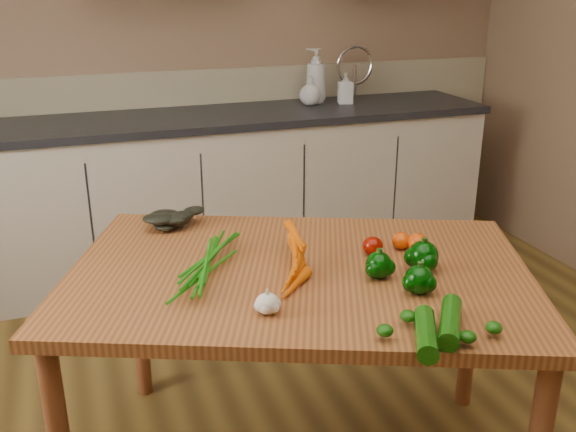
# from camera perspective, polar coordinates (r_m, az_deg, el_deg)

# --- Properties ---
(room) EXTENTS (4.04, 5.04, 2.64)m
(room) POSITION_cam_1_polar(r_m,az_deg,el_deg) (1.59, 7.25, 7.58)
(room) COLOR brown
(room) RESTS_ON ground
(counter_run) EXTENTS (2.84, 0.64, 1.14)m
(counter_run) POSITION_cam_1_polar(r_m,az_deg,el_deg) (3.70, -4.10, 2.48)
(counter_run) COLOR beige
(counter_run) RESTS_ON ground
(table) EXTENTS (1.65, 1.37, 0.76)m
(table) POSITION_cam_1_polar(r_m,az_deg,el_deg) (2.02, 1.01, -6.88)
(table) COLOR #9E592E
(table) RESTS_ON ground
(soap_bottle_a) EXTENTS (0.14, 0.14, 0.31)m
(soap_bottle_a) POSITION_cam_1_polar(r_m,az_deg,el_deg) (3.84, 2.49, 12.36)
(soap_bottle_a) COLOR silver
(soap_bottle_a) RESTS_ON counter_run
(soap_bottle_b) EXTENTS (0.10, 0.10, 0.18)m
(soap_bottle_b) POSITION_cam_1_polar(r_m,az_deg,el_deg) (3.84, 5.14, 11.28)
(soap_bottle_b) COLOR silver
(soap_bottle_b) RESTS_ON counter_run
(soap_bottle_c) EXTENTS (0.17, 0.17, 0.16)m
(soap_bottle_c) POSITION_cam_1_polar(r_m,az_deg,el_deg) (3.79, 1.99, 11.07)
(soap_bottle_c) COLOR silver
(soap_bottle_c) RESTS_ON counter_run
(carrot_bunch) EXTENTS (0.32, 0.29, 0.07)m
(carrot_bunch) POSITION_cam_1_polar(r_m,az_deg,el_deg) (1.96, -1.83, -3.95)
(carrot_bunch) COLOR #EA5F05
(carrot_bunch) RESTS_ON table
(leafy_greens) EXTENTS (0.20, 0.18, 0.10)m
(leafy_greens) POSITION_cam_1_polar(r_m,az_deg,el_deg) (2.31, -9.83, 0.12)
(leafy_greens) COLOR black
(leafy_greens) RESTS_ON table
(garlic_bulb) EXTENTS (0.07, 0.07, 0.06)m
(garlic_bulb) POSITION_cam_1_polar(r_m,az_deg,el_deg) (1.72, -1.85, -7.80)
(garlic_bulb) COLOR white
(garlic_bulb) RESTS_ON table
(pepper_a) EXTENTS (0.08, 0.08, 0.08)m
(pepper_a) POSITION_cam_1_polar(r_m,az_deg,el_deg) (1.93, 8.07, -4.36)
(pepper_a) COLOR #023202
(pepper_a) RESTS_ON table
(pepper_b) EXTENTS (0.09, 0.09, 0.09)m
(pepper_b) POSITION_cam_1_polar(r_m,az_deg,el_deg) (1.99, 11.94, -3.55)
(pepper_b) COLOR #023202
(pepper_b) RESTS_ON table
(pepper_c) EXTENTS (0.08, 0.08, 0.08)m
(pepper_c) POSITION_cam_1_polar(r_m,az_deg,el_deg) (1.86, 11.58, -5.56)
(pepper_c) COLOR #023202
(pepper_c) RESTS_ON table
(tomato_a) EXTENTS (0.07, 0.07, 0.06)m
(tomato_a) POSITION_cam_1_polar(r_m,az_deg,el_deg) (2.09, 7.55, -2.66)
(tomato_a) COLOR #860D02
(tomato_a) RESTS_ON table
(tomato_b) EXTENTS (0.06, 0.06, 0.06)m
(tomato_b) POSITION_cam_1_polar(r_m,az_deg,el_deg) (2.15, 10.04, -2.17)
(tomato_b) COLOR #DD4205
(tomato_b) RESTS_ON table
(tomato_c) EXTENTS (0.07, 0.07, 0.06)m
(tomato_c) POSITION_cam_1_polar(r_m,az_deg,el_deg) (2.14, 11.42, -2.32)
(tomato_c) COLOR #DD4205
(tomato_c) RESTS_ON table
(zucchini_a) EXTENTS (0.17, 0.20, 0.05)m
(zucchini_a) POSITION_cam_1_polar(r_m,az_deg,el_deg) (1.69, 14.23, -9.10)
(zucchini_a) COLOR #0F4607
(zucchini_a) RESTS_ON table
(zucchini_b) EXTENTS (0.14, 0.20, 0.05)m
(zucchini_b) POSITION_cam_1_polar(r_m,az_deg,el_deg) (1.63, 12.17, -10.18)
(zucchini_b) COLOR #0F4607
(zucchini_b) RESTS_ON table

